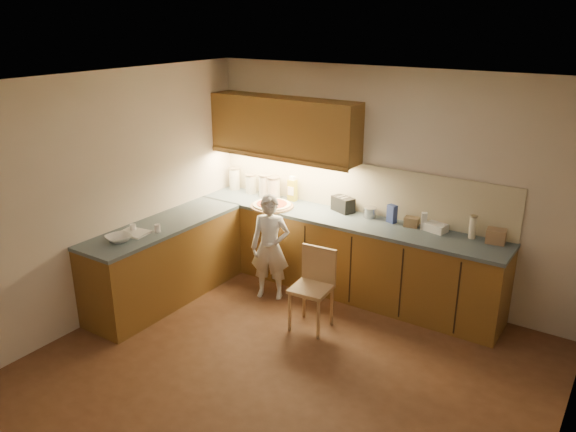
# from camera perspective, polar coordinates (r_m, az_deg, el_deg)

# --- Properties ---
(room) EXTENTS (4.54, 4.50, 2.62)m
(room) POSITION_cam_1_polar(r_m,az_deg,el_deg) (4.66, 0.06, 1.81)
(room) COLOR #53311C
(room) RESTS_ON ground
(l_counter) EXTENTS (3.77, 2.62, 0.92)m
(l_counter) POSITION_cam_1_polar(r_m,az_deg,el_deg) (6.55, -0.67, -4.12)
(l_counter) COLOR brown
(l_counter) RESTS_ON ground
(backsplash) EXTENTS (3.75, 0.02, 0.58)m
(backsplash) POSITION_cam_1_polar(r_m,az_deg,el_deg) (6.63, 6.84, 2.94)
(backsplash) COLOR beige
(backsplash) RESTS_ON l_counter
(upper_cabinets) EXTENTS (1.95, 0.36, 0.73)m
(upper_cabinets) POSITION_cam_1_polar(r_m,az_deg,el_deg) (6.78, -0.44, 9.02)
(upper_cabinets) COLOR brown
(upper_cabinets) RESTS_ON ground
(pizza_on_board) EXTENTS (0.52, 0.52, 0.21)m
(pizza_on_board) POSITION_cam_1_polar(r_m,az_deg,el_deg) (6.78, -1.64, 1.10)
(pizza_on_board) COLOR #A68053
(pizza_on_board) RESTS_ON l_counter
(child) EXTENTS (0.53, 0.44, 1.23)m
(child) POSITION_cam_1_polar(r_m,az_deg,el_deg) (6.40, -1.82, -3.20)
(child) COLOR silver
(child) RESTS_ON ground
(wooden_chair) EXTENTS (0.42, 0.42, 0.86)m
(wooden_chair) POSITION_cam_1_polar(r_m,az_deg,el_deg) (5.86, 2.68, -6.74)
(wooden_chair) COLOR tan
(wooden_chair) RESTS_ON ground
(mixing_bowl) EXTENTS (0.31, 0.31, 0.06)m
(mixing_bowl) POSITION_cam_1_polar(r_m,az_deg,el_deg) (6.01, -16.81, -2.19)
(mixing_bowl) COLOR silver
(mixing_bowl) RESTS_ON l_counter
(canister_a) EXTENTS (0.15, 0.15, 0.29)m
(canister_a) POSITION_cam_1_polar(r_m,az_deg,el_deg) (7.48, -5.46, 3.83)
(canister_a) COLOR white
(canister_a) RESTS_ON l_counter
(canister_b) EXTENTS (0.14, 0.14, 0.25)m
(canister_b) POSITION_cam_1_polar(r_m,az_deg,el_deg) (7.30, -3.80, 3.30)
(canister_b) COLOR white
(canister_b) RESTS_ON l_counter
(canister_c) EXTENTS (0.16, 0.16, 0.29)m
(canister_c) POSITION_cam_1_polar(r_m,az_deg,el_deg) (7.13, -2.38, 3.10)
(canister_c) COLOR silver
(canister_c) RESTS_ON l_counter
(canister_d) EXTENTS (0.17, 0.17, 0.28)m
(canister_d) POSITION_cam_1_polar(r_m,az_deg,el_deg) (7.08, -1.47, 2.93)
(canister_d) COLOR beige
(canister_d) RESTS_ON l_counter
(oil_jug) EXTENTS (0.11, 0.08, 0.32)m
(oil_jug) POSITION_cam_1_polar(r_m,az_deg,el_deg) (6.98, 0.44, 2.71)
(oil_jug) COLOR gold
(oil_jug) RESTS_ON l_counter
(toaster) EXTENTS (0.31, 0.25, 0.18)m
(toaster) POSITION_cam_1_polar(r_m,az_deg,el_deg) (6.64, 5.61, 1.21)
(toaster) COLOR black
(toaster) RESTS_ON l_counter
(steel_pot) EXTENTS (0.16, 0.16, 0.12)m
(steel_pot) POSITION_cam_1_polar(r_m,az_deg,el_deg) (6.49, 8.31, 0.37)
(steel_pot) COLOR #A9A9AD
(steel_pot) RESTS_ON l_counter
(blue_box) EXTENTS (0.12, 0.10, 0.20)m
(blue_box) POSITION_cam_1_polar(r_m,az_deg,el_deg) (6.36, 10.52, 0.23)
(blue_box) COLOR #2F418F
(blue_box) RESTS_ON l_counter
(card_box_a) EXTENTS (0.16, 0.13, 0.11)m
(card_box_a) POSITION_cam_1_polar(r_m,az_deg,el_deg) (6.29, 12.43, -0.59)
(card_box_a) COLOR #A48358
(card_box_a) RESTS_ON l_counter
(white_bottle) EXTENTS (0.08, 0.08, 0.18)m
(white_bottle) POSITION_cam_1_polar(r_m,az_deg,el_deg) (6.25, 13.65, -0.47)
(white_bottle) COLOR white
(white_bottle) RESTS_ON l_counter
(flat_pack) EXTENTS (0.25, 0.20, 0.09)m
(flat_pack) POSITION_cam_1_polar(r_m,az_deg,el_deg) (6.22, 14.81, -1.14)
(flat_pack) COLOR white
(flat_pack) RESTS_ON l_counter
(tall_jar) EXTENTS (0.08, 0.08, 0.25)m
(tall_jar) POSITION_cam_1_polar(r_m,az_deg,el_deg) (6.11, 18.26, -1.05)
(tall_jar) COLOR white
(tall_jar) RESTS_ON l_counter
(card_box_b) EXTENTS (0.21, 0.17, 0.15)m
(card_box_b) POSITION_cam_1_polar(r_m,az_deg,el_deg) (6.08, 20.38, -1.94)
(card_box_b) COLOR tan
(card_box_b) RESTS_ON l_counter
(dough_cloth) EXTENTS (0.33, 0.28, 0.02)m
(dough_cloth) POSITION_cam_1_polar(r_m,az_deg,el_deg) (6.18, -15.37, -1.65)
(dough_cloth) COLOR silver
(dough_cloth) RESTS_ON l_counter
(spice_jar_a) EXTENTS (0.07, 0.07, 0.08)m
(spice_jar_a) POSITION_cam_1_polar(r_m,az_deg,el_deg) (6.23, -15.47, -1.18)
(spice_jar_a) COLOR white
(spice_jar_a) RESTS_ON l_counter
(spice_jar_b) EXTENTS (0.08, 0.08, 0.08)m
(spice_jar_b) POSITION_cam_1_polar(r_m,az_deg,el_deg) (6.16, -13.12, -1.21)
(spice_jar_b) COLOR white
(spice_jar_b) RESTS_ON l_counter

